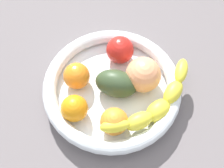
{
  "coord_description": "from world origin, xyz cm",
  "views": [
    {
      "loc": [
        -23.02,
        -23.9,
        69.36
      ],
      "look_at": [
        0.0,
        0.0,
        7.88
      ],
      "focal_mm": 51.05,
      "sensor_mm": 36.0,
      "label": 1
    }
  ],
  "objects_px": {
    "peach_blush": "(143,75)",
    "avocado_dark": "(116,84)",
    "orange_mid_left": "(114,121)",
    "orange_mid_right": "(77,76)",
    "orange_front": "(74,108)",
    "fruit_bowl": "(112,89)",
    "tomato_red": "(120,50)",
    "banana_draped_left": "(155,105)"
  },
  "relations": [
    {
      "from": "orange_mid_left",
      "to": "peach_blush",
      "type": "bearing_deg",
      "value": 14.76
    },
    {
      "from": "avocado_dark",
      "to": "peach_blush",
      "type": "height_order",
      "value": "peach_blush"
    },
    {
      "from": "peach_blush",
      "to": "banana_draped_left",
      "type": "bearing_deg",
      "value": -115.66
    },
    {
      "from": "fruit_bowl",
      "to": "tomato_red",
      "type": "height_order",
      "value": "tomato_red"
    },
    {
      "from": "fruit_bowl",
      "to": "avocado_dark",
      "type": "height_order",
      "value": "avocado_dark"
    },
    {
      "from": "orange_front",
      "to": "tomato_red",
      "type": "height_order",
      "value": "tomato_red"
    },
    {
      "from": "orange_front",
      "to": "avocado_dark",
      "type": "relative_size",
      "value": 0.62
    },
    {
      "from": "fruit_bowl",
      "to": "banana_draped_left",
      "type": "distance_m",
      "value": 0.11
    },
    {
      "from": "peach_blush",
      "to": "tomato_red",
      "type": "relative_size",
      "value": 1.23
    },
    {
      "from": "orange_mid_left",
      "to": "peach_blush",
      "type": "xyz_separation_m",
      "value": [
        0.12,
        0.03,
        0.01
      ]
    },
    {
      "from": "orange_front",
      "to": "orange_mid_left",
      "type": "xyz_separation_m",
      "value": [
        0.04,
        -0.08,
        0.0
      ]
    },
    {
      "from": "orange_front",
      "to": "peach_blush",
      "type": "distance_m",
      "value": 0.17
    },
    {
      "from": "banana_draped_left",
      "to": "orange_front",
      "type": "distance_m",
      "value": 0.17
    },
    {
      "from": "banana_draped_left",
      "to": "fruit_bowl",
      "type": "bearing_deg",
      "value": 106.86
    },
    {
      "from": "orange_front",
      "to": "orange_mid_left",
      "type": "bearing_deg",
      "value": -63.42
    },
    {
      "from": "orange_mid_right",
      "to": "tomato_red",
      "type": "distance_m",
      "value": 0.12
    },
    {
      "from": "banana_draped_left",
      "to": "orange_mid_right",
      "type": "distance_m",
      "value": 0.19
    },
    {
      "from": "orange_mid_right",
      "to": "banana_draped_left",
      "type": "bearing_deg",
      "value": -66.79
    },
    {
      "from": "fruit_bowl",
      "to": "peach_blush",
      "type": "distance_m",
      "value": 0.08
    },
    {
      "from": "fruit_bowl",
      "to": "orange_mid_left",
      "type": "relative_size",
      "value": 5.26
    },
    {
      "from": "fruit_bowl",
      "to": "peach_blush",
      "type": "xyz_separation_m",
      "value": [
        0.06,
        -0.03,
        0.03
      ]
    },
    {
      "from": "orange_mid_left",
      "to": "fruit_bowl",
      "type": "bearing_deg",
      "value": 48.98
    },
    {
      "from": "orange_front",
      "to": "peach_blush",
      "type": "height_order",
      "value": "peach_blush"
    },
    {
      "from": "orange_mid_left",
      "to": "avocado_dark",
      "type": "height_order",
      "value": "avocado_dark"
    },
    {
      "from": "fruit_bowl",
      "to": "orange_mid_left",
      "type": "xyz_separation_m",
      "value": [
        -0.06,
        -0.07,
        0.02
      ]
    },
    {
      "from": "orange_front",
      "to": "fruit_bowl",
      "type": "bearing_deg",
      "value": -7.82
    },
    {
      "from": "banana_draped_left",
      "to": "orange_front",
      "type": "bearing_deg",
      "value": 138.31
    },
    {
      "from": "banana_draped_left",
      "to": "orange_mid_left",
      "type": "height_order",
      "value": "orange_mid_left"
    },
    {
      "from": "orange_front",
      "to": "banana_draped_left",
      "type": "bearing_deg",
      "value": -41.69
    },
    {
      "from": "fruit_bowl",
      "to": "banana_draped_left",
      "type": "height_order",
      "value": "banana_draped_left"
    },
    {
      "from": "orange_front",
      "to": "peach_blush",
      "type": "relative_size",
      "value": 0.74
    },
    {
      "from": "fruit_bowl",
      "to": "tomato_red",
      "type": "distance_m",
      "value": 0.09
    },
    {
      "from": "banana_draped_left",
      "to": "tomato_red",
      "type": "xyz_separation_m",
      "value": [
        0.04,
        0.15,
        0.0
      ]
    },
    {
      "from": "avocado_dark",
      "to": "tomato_red",
      "type": "relative_size",
      "value": 1.46
    },
    {
      "from": "fruit_bowl",
      "to": "tomato_red",
      "type": "xyz_separation_m",
      "value": [
        0.07,
        0.05,
        0.03
      ]
    },
    {
      "from": "banana_draped_left",
      "to": "orange_mid_left",
      "type": "distance_m",
      "value": 0.09
    },
    {
      "from": "banana_draped_left",
      "to": "tomato_red",
      "type": "height_order",
      "value": "tomato_red"
    },
    {
      "from": "orange_mid_left",
      "to": "orange_mid_right",
      "type": "xyz_separation_m",
      "value": [
        0.02,
        0.14,
        0.0
      ]
    },
    {
      "from": "banana_draped_left",
      "to": "orange_front",
      "type": "xyz_separation_m",
      "value": [
        -0.13,
        0.11,
        -0.0
      ]
    },
    {
      "from": "orange_mid_right",
      "to": "peach_blush",
      "type": "distance_m",
      "value": 0.15
    },
    {
      "from": "fruit_bowl",
      "to": "orange_front",
      "type": "height_order",
      "value": "orange_front"
    },
    {
      "from": "peach_blush",
      "to": "avocado_dark",
      "type": "bearing_deg",
      "value": 152.07
    }
  ]
}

